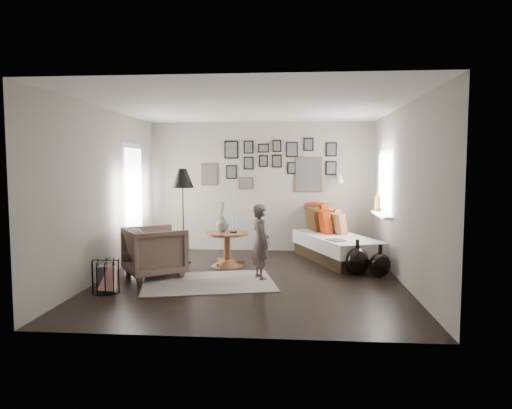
# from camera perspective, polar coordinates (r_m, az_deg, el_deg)

# --- Properties ---
(ground) EXTENTS (4.80, 4.80, 0.00)m
(ground) POSITION_cam_1_polar(r_m,az_deg,el_deg) (7.05, -0.74, -9.28)
(ground) COLOR black
(ground) RESTS_ON ground
(wall_back) EXTENTS (4.50, 0.00, 4.50)m
(wall_back) POSITION_cam_1_polar(r_m,az_deg,el_deg) (9.24, 0.63, 2.22)
(wall_back) COLOR gray
(wall_back) RESTS_ON ground
(wall_front) EXTENTS (4.50, 0.00, 4.50)m
(wall_front) POSITION_cam_1_polar(r_m,az_deg,el_deg) (4.47, -3.59, -0.53)
(wall_front) COLOR gray
(wall_front) RESTS_ON ground
(wall_left) EXTENTS (0.00, 4.80, 4.80)m
(wall_left) POSITION_cam_1_polar(r_m,az_deg,el_deg) (7.41, -18.36, 1.34)
(wall_left) COLOR gray
(wall_left) RESTS_ON ground
(wall_right) EXTENTS (0.00, 4.80, 4.80)m
(wall_right) POSITION_cam_1_polar(r_m,az_deg,el_deg) (7.01, 17.89, 1.17)
(wall_right) COLOR gray
(wall_right) RESTS_ON ground
(ceiling) EXTENTS (4.80, 4.80, 0.00)m
(ceiling) POSITION_cam_1_polar(r_m,az_deg,el_deg) (6.90, -0.76, 12.17)
(ceiling) COLOR white
(ceiling) RESTS_ON wall_back
(door_left) EXTENTS (0.00, 2.14, 2.14)m
(door_left) POSITION_cam_1_polar(r_m,az_deg,el_deg) (8.53, -15.10, 0.16)
(door_left) COLOR white
(door_left) RESTS_ON wall_left
(window_right) EXTENTS (0.15, 1.32, 1.30)m
(window_right) POSITION_cam_1_polar(r_m,az_deg,el_deg) (8.33, 15.21, -0.77)
(window_right) COLOR white
(window_right) RESTS_ON wall_right
(gallery_wall) EXTENTS (2.74, 0.03, 1.08)m
(gallery_wall) POSITION_cam_1_polar(r_m,az_deg,el_deg) (9.20, 2.41, 4.96)
(gallery_wall) COLOR brown
(gallery_wall) RESTS_ON wall_back
(wall_sconce) EXTENTS (0.18, 0.36, 0.16)m
(wall_sconce) POSITION_cam_1_polar(r_m,az_deg,el_deg) (8.99, 10.43, 3.11)
(wall_sconce) COLOR white
(wall_sconce) RESTS_ON wall_back
(rug) EXTENTS (2.15, 1.72, 0.01)m
(rug) POSITION_cam_1_polar(r_m,az_deg,el_deg) (6.86, -5.94, -9.65)
(rug) COLOR silver
(rug) RESTS_ON ground
(pedestal_table) EXTENTS (0.74, 0.74, 0.58)m
(pedestal_table) POSITION_cam_1_polar(r_m,az_deg,el_deg) (7.92, -3.64, -5.73)
(pedestal_table) COLOR brown
(pedestal_table) RESTS_ON ground
(vase) EXTENTS (0.21, 0.21, 0.53)m
(vase) POSITION_cam_1_polar(r_m,az_deg,el_deg) (7.88, -4.21, -2.30)
(vase) COLOR black
(vase) RESTS_ON pedestal_table
(candles) EXTENTS (0.13, 0.13, 0.27)m
(candles) POSITION_cam_1_polar(r_m,az_deg,el_deg) (7.84, -2.86, -2.54)
(candles) COLOR black
(candles) RESTS_ON pedestal_table
(daybed) EXTENTS (1.57, 2.20, 1.00)m
(daybed) POSITION_cam_1_polar(r_m,az_deg,el_deg) (8.52, 9.90, -4.73)
(daybed) COLOR black
(daybed) RESTS_ON ground
(magazine_on_daybed) EXTENTS (0.35, 0.38, 0.02)m
(magazine_on_daybed) POSITION_cam_1_polar(r_m,az_deg,el_deg) (7.85, 9.98, -4.40)
(magazine_on_daybed) COLOR black
(magazine_on_daybed) RESTS_ON daybed
(armchair) EXTENTS (1.17, 1.17, 0.78)m
(armchair) POSITION_cam_1_polar(r_m,az_deg,el_deg) (7.32, -12.53, -5.76)
(armchair) COLOR brown
(armchair) RESTS_ON ground
(armchair_cushion) EXTENTS (0.49, 0.49, 0.16)m
(armchair_cushion) POSITION_cam_1_polar(r_m,az_deg,el_deg) (7.34, -12.20, -5.00)
(armchair_cushion) COLOR white
(armchair_cushion) RESTS_ON armchair
(floor_lamp) EXTENTS (0.39, 0.39, 1.68)m
(floor_lamp) POSITION_cam_1_polar(r_m,az_deg,el_deg) (8.11, -9.15, 2.82)
(floor_lamp) COLOR black
(floor_lamp) RESTS_ON ground
(magazine_basket) EXTENTS (0.37, 0.37, 0.45)m
(magazine_basket) POSITION_cam_1_polar(r_m,az_deg,el_deg) (6.60, -18.26, -8.55)
(magazine_basket) COLOR black
(magazine_basket) RESTS_ON ground
(demijohn_large) EXTENTS (0.37, 0.37, 0.56)m
(demijohn_large) POSITION_cam_1_polar(r_m,az_deg,el_deg) (7.45, 12.53, -6.92)
(demijohn_large) COLOR black
(demijohn_large) RESTS_ON ground
(demijohn_small) EXTENTS (0.33, 0.33, 0.51)m
(demijohn_small) POSITION_cam_1_polar(r_m,az_deg,el_deg) (7.39, 15.24, -7.26)
(demijohn_small) COLOR black
(demijohn_small) RESTS_ON ground
(child) EXTENTS (0.43, 0.50, 1.14)m
(child) POSITION_cam_1_polar(r_m,az_deg,el_deg) (6.95, 0.57, -4.67)
(child) COLOR brown
(child) RESTS_ON ground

